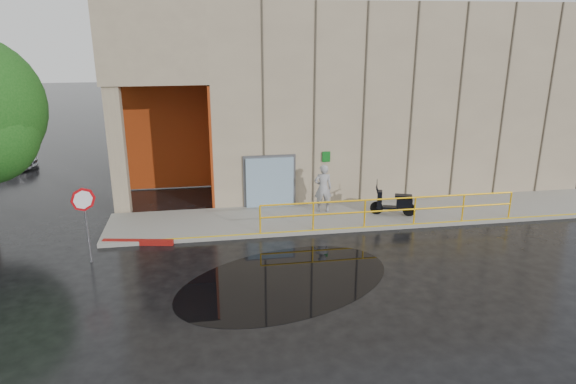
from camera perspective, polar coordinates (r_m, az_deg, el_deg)
name	(u,v)px	position (r m, az deg, el deg)	size (l,w,h in m)	color
ground	(289,276)	(15.44, 0.08, -9.32)	(120.00, 120.00, 0.00)	black
sidewalk	(371,214)	(20.33, 9.20, -2.46)	(20.00, 3.00, 0.15)	gray
building	(355,88)	(25.77, 7.49, 11.36)	(20.00, 10.17, 8.00)	gray
guardrail	(390,211)	(19.01, 11.26, -2.09)	(9.56, 0.06, 1.03)	#FFB80D
person	(323,188)	(19.93, 3.92, 0.43)	(0.69, 0.45, 1.90)	#99989D
scooter	(394,196)	(19.96, 11.72, -0.44)	(1.77, 1.07, 1.33)	black
stop_sign	(84,208)	(16.76, -21.70, -1.71)	(0.67, 0.39, 2.46)	slate
red_curb	(138,242)	(18.22, -16.33, -5.38)	(2.40, 0.18, 0.18)	maroon
puddle	(285,281)	(15.15, -0.30, -9.87)	(6.71, 4.13, 0.01)	black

